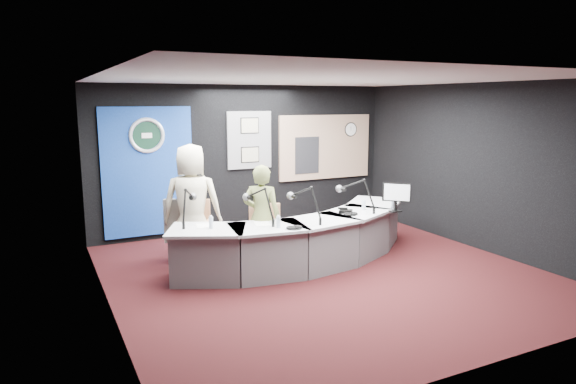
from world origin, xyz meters
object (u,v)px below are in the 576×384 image
armchair_left (193,232)px  person_woman (262,217)px  person_man (192,204)px  armchair_right (262,240)px  broadcast_desk (304,240)px

armchair_left → person_woman: (0.84, -0.77, 0.31)m
armchair_left → person_man: size_ratio=0.52×
armchair_left → armchair_right: (0.84, -0.77, -0.05)m
armchair_right → person_woman: bearing=0.0°
broadcast_desk → armchair_left: armchair_left is taller
broadcast_desk → armchair_right: (-0.67, 0.08, 0.06)m
armchair_right → broadcast_desk: bearing=27.6°
broadcast_desk → armchair_right: bearing=173.3°
armchair_left → broadcast_desk: bearing=-1.3°
person_man → person_woman: (0.84, -0.77, -0.14)m
broadcast_desk → person_man: 1.82m
armchair_left → person_woman: size_ratio=0.61×
armchair_right → person_woman: 0.35m
person_woman → armchair_left: bearing=-2.9°
person_man → person_woman: 1.15m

